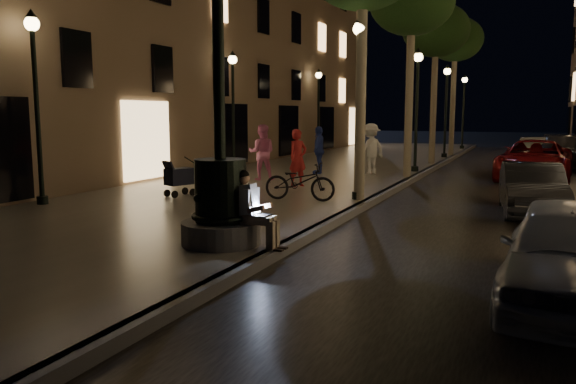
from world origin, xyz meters
The scene contains 28 objects.
ground centered at (0.00, 15.00, 0.00)m, with size 120.00×120.00×0.00m, color black.
cobble_lane centered at (3.00, 15.00, 0.01)m, with size 6.00×45.00×0.02m, color black.
promenade centered at (-4.00, 15.00, 0.10)m, with size 8.00×45.00×0.20m, color slate.
curb_strip centered at (0.00, 15.00, 0.10)m, with size 0.25×45.00×0.20m, color #59595B.
building_left centered at (-12.00, 18.00, 7.50)m, with size 8.00×36.00×15.00m, color brown.
fountain_lamppost centered at (-1.00, 2.00, 1.21)m, with size 1.40×1.40×5.21m.
seated_man_laptop centered at (-0.39, 2.00, 0.90)m, with size 0.96×0.33×1.33m.
tree_second centered at (-0.20, 14.00, 6.33)m, with size 3.00×3.00×7.40m.
tree_third centered at (-0.30, 20.00, 6.14)m, with size 3.00×3.00×7.20m.
tree_far centered at (-0.22, 26.00, 6.43)m, with size 3.00×3.00×7.50m.
lamp_curb_a centered at (-0.30, 8.00, 3.24)m, with size 0.36×0.36×4.81m.
lamp_curb_b centered at (-0.30, 16.00, 3.24)m, with size 0.36×0.36×4.81m.
lamp_curb_c centered at (-0.30, 24.00, 3.24)m, with size 0.36×0.36×4.81m.
lamp_curb_d centered at (-0.30, 32.00, 3.24)m, with size 0.36×0.36×4.81m.
lamp_left_a centered at (-7.40, 4.00, 3.24)m, with size 0.36×0.36×4.81m.
lamp_left_b centered at (-7.40, 14.00, 3.24)m, with size 0.36×0.36×4.81m.
lamp_left_c centered at (-7.40, 24.00, 3.24)m, with size 0.36×0.36×4.81m.
stroller centered at (-4.98, 6.53, 0.75)m, with size 0.69×1.08×1.10m.
car_front centered at (4.47, 1.56, 0.69)m, with size 1.62×4.04×1.38m, color #B6BABF.
car_second centered at (4.00, 8.50, 0.64)m, with size 1.35×3.86×1.27m, color black.
car_third centered at (4.06, 16.47, 0.75)m, with size 2.49×5.39×1.50m, color maroon.
car_rear centered at (5.20, 22.38, 0.75)m, with size 2.11×5.18×1.50m, color #313136.
car_fifth centered at (4.00, 25.56, 0.62)m, with size 1.32×3.77×1.24m, color gray.
pedestrian_red centered at (-2.79, 9.83, 1.10)m, with size 0.66×0.43×1.80m, color #AA2224.
pedestrian_pink centered at (-4.58, 10.91, 1.16)m, with size 0.93×0.72×1.91m, color pink.
pedestrian_white centered at (-1.65, 14.28, 1.16)m, with size 1.24×0.71×1.91m, color silver.
pedestrian_blue centered at (-3.52, 13.69, 1.10)m, with size 1.06×0.44×1.81m, color navy.
bicycle centered at (-1.63, 7.17, 0.70)m, with size 0.67×1.91×1.00m, color black.
Camera 1 is at (3.95, -6.42, 2.48)m, focal length 35.00 mm.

